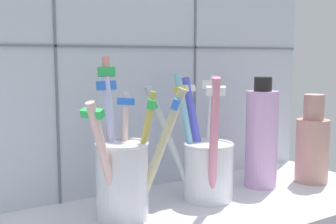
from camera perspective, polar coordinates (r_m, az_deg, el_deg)
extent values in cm
cube|color=silver|center=(55.47, 1.09, -13.72)|extent=(64.00, 22.00, 2.00)
cube|color=silver|center=(62.12, -5.14, 8.74)|extent=(64.00, 2.00, 45.00)
cube|color=slate|center=(56.87, -14.27, 8.69)|extent=(0.30, 0.20, 45.00)
cube|color=slate|center=(66.87, 3.51, 8.65)|extent=(0.30, 0.20, 45.00)
cube|color=slate|center=(61.14, -4.65, 8.35)|extent=(64.00, 0.20, 0.30)
cylinder|color=silver|center=(52.25, -5.89, -8.83)|extent=(6.06, 6.06, 8.83)
torus|color=silver|center=(51.20, -5.96, -4.08)|extent=(6.25, 6.25, 0.50)
cylinder|color=#B8BAEE|center=(52.85, -7.13, -4.26)|extent=(1.45, 3.63, 16.08)
cube|color=blue|center=(52.81, -7.91, 3.39)|extent=(2.48, 1.14, 1.14)
cylinder|color=#C4B151|center=(51.76, -3.38, -5.34)|extent=(3.56, 2.52, 14.52)
cube|color=green|center=(50.82, -2.23, 1.05)|extent=(2.03, 2.57, 1.18)
cylinder|color=#EC9083|center=(53.96, -7.47, -2.74)|extent=(1.63, 3.95, 18.45)
cube|color=green|center=(54.28, -7.90, 5.14)|extent=(2.19, 1.44, 1.26)
cylinder|color=#C3BB90|center=(51.05, -1.15, -5.28)|extent=(5.51, 4.86, 15.11)
cube|color=blue|center=(49.87, 1.09, 1.07)|extent=(2.45, 2.61, 1.35)
cylinder|color=beige|center=(48.86, -8.09, -6.52)|extent=(5.77, 3.87, 14.12)
cube|color=green|center=(46.20, -9.68, -0.17)|extent=(2.18, 2.74, 1.07)
cylinder|color=beige|center=(53.26, -5.60, -5.12)|extent=(1.95, 1.57, 14.21)
cube|color=blue|center=(52.69, -5.43, 1.36)|extent=(1.79, 2.11, 0.89)
cylinder|color=white|center=(59.03, 5.20, -7.67)|extent=(6.47, 6.47, 7.37)
torus|color=silver|center=(58.19, 5.24, -4.16)|extent=(6.65, 6.65, 0.50)
cylinder|color=silver|center=(57.36, 0.32, -3.96)|extent=(6.31, 4.00, 14.93)
cube|color=green|center=(56.47, -1.62, 1.02)|extent=(1.89, 2.42, 1.04)
cylinder|color=#7AC5E5|center=(58.74, 2.63, -2.97)|extent=(2.84, 4.07, 16.25)
cube|color=yellow|center=(58.48, 1.60, 2.79)|extent=(2.42, 1.91, 1.14)
cylinder|color=silver|center=(61.31, 5.27, -2.70)|extent=(4.23, 3.79, 15.98)
cube|color=white|center=(62.12, 5.63, 3.45)|extent=(2.41, 2.57, 1.32)
cylinder|color=pink|center=(54.01, 5.88, -3.97)|extent=(3.46, 4.63, 16.20)
cube|color=white|center=(51.70, 6.16, 2.71)|extent=(2.39, 2.00, 1.15)
cylinder|color=#585EEF|center=(60.32, 3.62, -3.03)|extent=(1.34, 5.86, 15.72)
cube|color=white|center=(60.97, 2.57, 3.00)|extent=(2.04, 1.17, 1.10)
cylinder|color=tan|center=(70.04, 17.93, -4.75)|extent=(4.86, 4.86, 9.44)
cylinder|color=tan|center=(69.01, 18.14, 0.62)|extent=(2.96, 2.96, 3.74)
cylinder|color=#D8A5DD|center=(65.26, 11.90, -3.43)|extent=(4.58, 4.58, 13.86)
cylinder|color=black|center=(64.28, 12.09, 3.53)|extent=(2.52, 2.52, 2.00)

